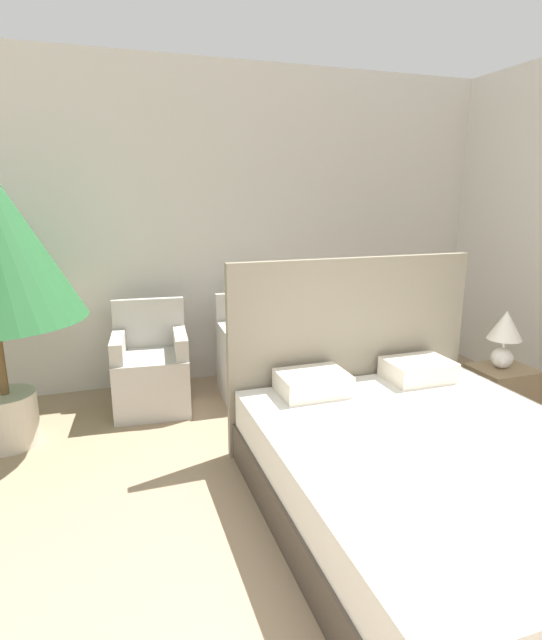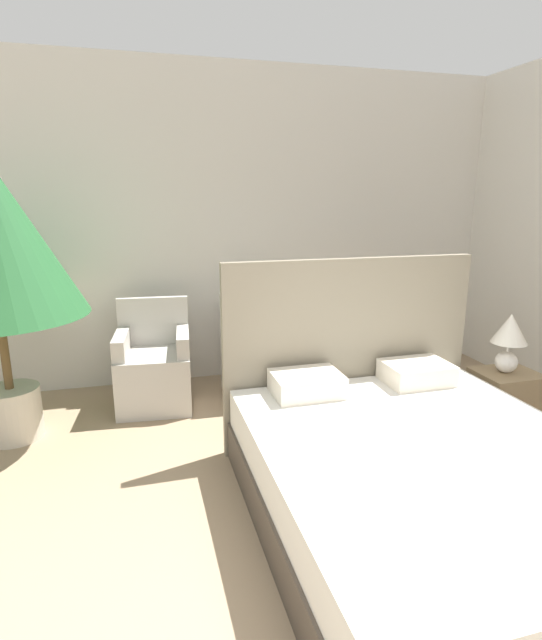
{
  "view_description": "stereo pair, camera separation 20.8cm",
  "coord_description": "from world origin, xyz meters",
  "px_view_note": "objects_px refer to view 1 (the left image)",
  "views": [
    {
      "loc": [
        -1.13,
        -0.64,
        1.75
      ],
      "look_at": [
        0.05,
        2.9,
        0.81
      ],
      "focal_mm": 28.0,
      "sensor_mm": 36.0,
      "label": 1
    },
    {
      "loc": [
        -0.93,
        -0.7,
        1.75
      ],
      "look_at": [
        0.05,
        2.9,
        0.81
      ],
      "focal_mm": 28.0,
      "sensor_mm": 36.0,
      "label": 2
    }
  ],
  "objects_px": {
    "armchair_near_window_right": "(255,363)",
    "nightstand": "(500,397)",
    "table_lamp": "(505,332)",
    "bed": "(433,471)",
    "armchair_near_window_left": "(151,374)"
  },
  "relations": [
    {
      "from": "nightstand",
      "to": "table_lamp",
      "type": "relative_size",
      "value": 1.08
    },
    {
      "from": "armchair_near_window_right",
      "to": "nightstand",
      "type": "height_order",
      "value": "armchair_near_window_right"
    },
    {
      "from": "table_lamp",
      "to": "bed",
      "type": "bearing_deg",
      "value": -145.61
    },
    {
      "from": "armchair_near_window_left",
      "to": "armchair_near_window_right",
      "type": "xyz_separation_m",
      "value": [
        0.9,
        0.0,
        0.0
      ]
    },
    {
      "from": "armchair_near_window_left",
      "to": "nightstand",
      "type": "xyz_separation_m",
      "value": [
        2.5,
        -1.2,
        -0.06
      ]
    },
    {
      "from": "bed",
      "to": "armchair_near_window_left",
      "type": "xyz_separation_m",
      "value": [
        -1.32,
        1.99,
        0.02
      ]
    },
    {
      "from": "bed",
      "to": "table_lamp",
      "type": "bearing_deg",
      "value": 34.39
    },
    {
      "from": "armchair_near_window_left",
      "to": "table_lamp",
      "type": "relative_size",
      "value": 2.01
    },
    {
      "from": "bed",
      "to": "armchair_near_window_right",
      "type": "xyz_separation_m",
      "value": [
        -0.42,
        1.99,
        0.02
      ]
    },
    {
      "from": "bed",
      "to": "armchair_near_window_left",
      "type": "height_order",
      "value": "bed"
    },
    {
      "from": "bed",
      "to": "table_lamp",
      "type": "xyz_separation_m",
      "value": [
        1.16,
        0.79,
        0.48
      ]
    },
    {
      "from": "armchair_near_window_right",
      "to": "nightstand",
      "type": "xyz_separation_m",
      "value": [
        1.6,
        -1.2,
        -0.06
      ]
    },
    {
      "from": "bed",
      "to": "table_lamp",
      "type": "distance_m",
      "value": 1.48
    },
    {
      "from": "nightstand",
      "to": "table_lamp",
      "type": "distance_m",
      "value": 0.52
    },
    {
      "from": "bed",
      "to": "nightstand",
      "type": "xyz_separation_m",
      "value": [
        1.18,
        0.79,
        -0.04
      ]
    }
  ]
}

